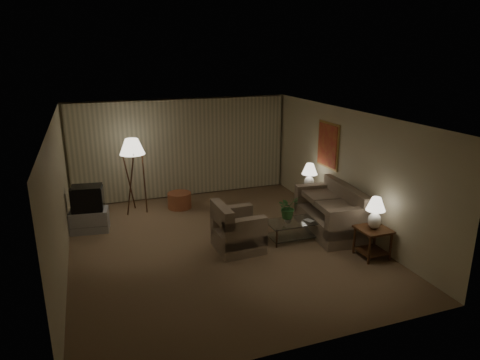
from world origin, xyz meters
The scene contains 16 objects.
ground centered at (0.00, 0.00, 0.00)m, with size 7.00×7.00×0.00m, color brown.
room_shell centered at (0.02, 1.51, 1.75)m, with size 6.04×7.02×2.72m.
sofa centered at (2.50, -0.20, 0.42)m, with size 2.10×1.35×0.85m.
armchair centered at (0.29, -0.33, 0.39)m, with size 0.99×0.94×0.79m.
side_table_near centered at (2.65, -1.55, 0.42)m, with size 0.59×0.59×0.60m.
side_table_far centered at (2.65, 1.05, 0.39)m, with size 0.44×0.37×0.60m.
table_lamp_near centered at (2.65, -1.55, 0.98)m, with size 0.37×0.37×0.64m.
table_lamp_far centered at (2.65, 1.05, 0.99)m, with size 0.39×0.39×0.66m.
coffee_table centered at (1.56, -0.30, 0.28)m, with size 1.16×0.63×0.41m.
tv_cabinet centered at (-2.55, 1.68, 0.25)m, with size 0.88×0.62×0.50m, color #9B9B9E.
crt_tv centered at (-2.55, 1.68, 0.78)m, with size 0.71×0.55×0.56m, color black.
floor_lamp centered at (-1.42, 2.53, 0.99)m, with size 0.61×0.61×1.88m.
ottoman centered at (-0.33, 2.46, 0.20)m, with size 0.61×0.61×0.40m, color brown.
vase centered at (1.41, -0.30, 0.50)m, with size 0.15×0.15×0.16m, color white.
flowers centered at (1.41, -0.30, 0.82)m, with size 0.44×0.38×0.49m, color #316B2F.
book centered at (1.81, -0.40, 0.42)m, with size 0.15×0.20×0.02m, color olive.
Camera 1 is at (-2.41, -7.87, 3.92)m, focal length 32.00 mm.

